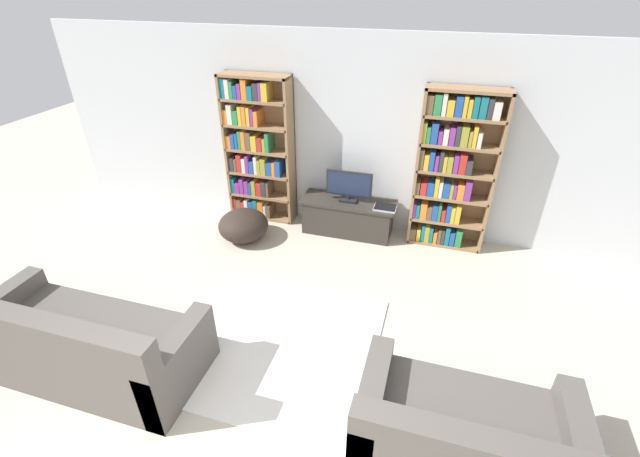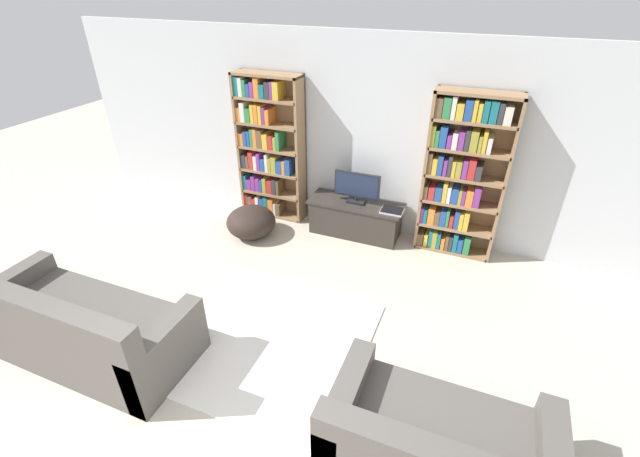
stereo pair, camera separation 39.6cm
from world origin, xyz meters
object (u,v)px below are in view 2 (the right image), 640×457
at_px(laptop, 392,211).
at_px(tv_stand, 355,218).
at_px(bookshelf_left, 268,149).
at_px(beanbag_ottoman, 251,222).
at_px(bookshelf_right, 460,176).
at_px(couch_right_sofa, 436,451).
at_px(television, 357,187).
at_px(couch_left_sectional, 82,329).

bearing_deg(laptop, tv_stand, 171.74).
height_order(bookshelf_left, tv_stand, bookshelf_left).
height_order(bookshelf_left, beanbag_ottoman, bookshelf_left).
bearing_deg(bookshelf_right, couch_right_sofa, -84.25).
relative_size(bookshelf_left, beanbag_ottoman, 3.05).
distance_m(laptop, couch_right_sofa, 3.13).
relative_size(bookshelf_right, laptop, 7.11).
distance_m(television, couch_left_sectional, 3.53).
distance_m(bookshelf_right, couch_left_sectional, 4.41).
distance_m(bookshelf_right, tv_stand, 1.50).
relative_size(laptop, couch_right_sofa, 0.19).
xyz_separation_m(couch_left_sectional, couch_right_sofa, (3.27, 0.06, -0.01)).
relative_size(couch_right_sofa, beanbag_ottoman, 2.32).
bearing_deg(bookshelf_left, television, -4.73).
bearing_deg(bookshelf_right, laptop, -165.94).
xyz_separation_m(television, beanbag_ottoman, (-1.32, -0.58, -0.51)).
height_order(laptop, couch_right_sofa, couch_right_sofa).
height_order(tv_stand, couch_left_sectional, couch_left_sectional).
relative_size(bookshelf_left, tv_stand, 1.60).
bearing_deg(laptop, couch_right_sofa, -70.01).
height_order(bookshelf_left, couch_right_sofa, bookshelf_left).
bearing_deg(bookshelf_right, bookshelf_left, 179.98).
bearing_deg(laptop, bookshelf_left, 174.29).
xyz_separation_m(laptop, couch_left_sectional, (-2.21, -2.99, -0.21)).
bearing_deg(couch_right_sofa, beanbag_ottoman, 140.12).
xyz_separation_m(laptop, beanbag_ottoman, (-1.83, -0.51, -0.30)).
xyz_separation_m(laptop, couch_right_sofa, (1.07, -2.93, -0.22)).
xyz_separation_m(tv_stand, couch_left_sectional, (-1.69, -3.06, 0.05)).
relative_size(couch_left_sectional, couch_right_sofa, 1.33).
xyz_separation_m(couch_right_sofa, beanbag_ottoman, (-2.90, 2.42, -0.08)).
bearing_deg(couch_right_sofa, couch_left_sectional, -178.97).
height_order(laptop, beanbag_ottoman, laptop).
relative_size(tv_stand, laptop, 4.45).
height_order(bookshelf_left, television, bookshelf_left).
bearing_deg(couch_left_sectional, television, 61.08).
bearing_deg(bookshelf_right, tv_stand, -174.87).
bearing_deg(tv_stand, bookshelf_left, 175.24).
bearing_deg(laptop, beanbag_ottoman, -164.54).
bearing_deg(television, bookshelf_left, 175.27).
bearing_deg(bookshelf_right, couch_left_sectional, -132.96).
height_order(tv_stand, beanbag_ottoman, tv_stand).
bearing_deg(bookshelf_left, couch_right_sofa, -46.56).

